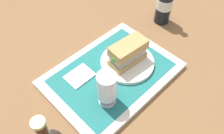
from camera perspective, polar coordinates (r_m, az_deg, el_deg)
The scene contains 8 objects.
ground_plane at distance 0.81m, azimuth 0.00°, elevation -2.25°, with size 3.00×3.00×0.00m, color brown.
tray at distance 0.81m, azimuth 0.00°, elevation -1.81°, with size 0.44×0.32×0.02m, color beige.
placemat at distance 0.80m, azimuth 0.00°, elevation -1.35°, with size 0.38×0.27×0.00m, color #1E6B66.
plate at distance 0.82m, azimuth 3.81°, elevation 1.17°, with size 0.19×0.19×0.01m, color silver.
sandwich at distance 0.78m, azimuth 3.81°, elevation 3.45°, with size 0.14×0.07×0.08m.
beer_glass at distance 0.68m, azimuth -1.25°, elevation -5.33°, with size 0.06×0.06×0.12m.
napkin_folded at distance 0.79m, azimuth -8.05°, elevation -2.22°, with size 0.09×0.07×0.01m, color white.
second_bottle at distance 0.99m, azimuth 13.04°, elevation 15.80°, with size 0.07×0.07×0.27m.
Camera 1 is at (0.35, 0.35, 0.65)m, focal length 36.90 mm.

